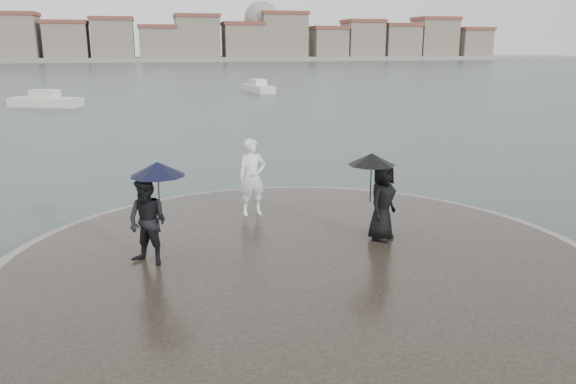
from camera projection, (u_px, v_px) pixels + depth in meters
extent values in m
plane|color=#2B3835|center=(365.00, 369.00, 8.20)|extent=(400.00, 400.00, 0.00)
cylinder|color=gray|center=(303.00, 269.00, 11.45)|extent=(12.50, 12.50, 0.32)
cylinder|color=#2D261E|center=(303.00, 268.00, 11.44)|extent=(11.90, 11.90, 0.36)
imported|color=white|center=(252.00, 177.00, 14.20)|extent=(0.75, 0.53, 1.95)
imported|color=black|center=(148.00, 222.00, 10.97)|extent=(1.07, 1.03, 1.74)
cylinder|color=black|center=(159.00, 196.00, 11.00)|extent=(0.02, 0.02, 0.90)
cone|color=black|center=(158.00, 169.00, 10.86)|extent=(1.08, 1.08, 0.28)
imported|color=black|center=(382.00, 201.00, 12.41)|extent=(1.01, 0.98, 1.75)
cylinder|color=black|center=(371.00, 182.00, 12.33)|extent=(0.02, 0.02, 0.90)
cone|color=black|center=(372.00, 159.00, 12.20)|extent=(1.04, 1.04, 0.26)
cube|color=gray|center=(159.00, 59.00, 161.27)|extent=(260.00, 20.00, 1.20)
cube|color=gray|center=(15.00, 39.00, 148.65)|extent=(12.00, 10.00, 12.00)
cube|color=brown|center=(12.00, 14.00, 147.00)|extent=(12.60, 10.60, 1.00)
cube|color=gray|center=(67.00, 43.00, 151.87)|extent=(11.00, 10.00, 10.00)
cube|color=brown|center=(65.00, 22.00, 150.47)|extent=(11.60, 10.60, 1.00)
cube|color=gray|center=(113.00, 41.00, 154.47)|extent=(11.00, 10.00, 11.00)
cube|color=brown|center=(112.00, 19.00, 152.95)|extent=(11.60, 10.60, 1.00)
cube|color=gray|center=(158.00, 45.00, 157.46)|extent=(10.00, 10.00, 9.00)
cube|color=brown|center=(157.00, 27.00, 156.19)|extent=(10.60, 10.60, 1.00)
cube|color=gray|center=(197.00, 40.00, 159.58)|extent=(12.00, 10.00, 12.00)
cube|color=brown|center=(196.00, 16.00, 157.93)|extent=(12.60, 10.60, 1.00)
cube|color=gray|center=(243.00, 43.00, 162.80)|extent=(11.00, 10.00, 10.00)
cube|color=brown|center=(242.00, 24.00, 161.40)|extent=(11.60, 10.60, 1.00)
cube|color=gray|center=(283.00, 38.00, 165.15)|extent=(13.00, 10.00, 13.00)
cube|color=brown|center=(283.00, 13.00, 163.37)|extent=(13.60, 10.60, 1.00)
cube|color=gray|center=(328.00, 45.00, 168.84)|extent=(10.00, 10.00, 9.00)
cube|color=brown|center=(328.00, 28.00, 167.57)|extent=(10.60, 10.60, 1.00)
cube|color=gray|center=(362.00, 42.00, 171.09)|extent=(11.00, 10.00, 11.00)
cube|color=brown|center=(363.00, 21.00, 169.57)|extent=(11.60, 10.60, 1.00)
cube|color=gray|center=(399.00, 44.00, 173.95)|extent=(11.00, 10.00, 10.00)
cube|color=brown|center=(400.00, 25.00, 172.56)|extent=(11.60, 10.60, 1.00)
cube|color=gray|center=(434.00, 40.00, 176.43)|extent=(12.00, 10.00, 12.00)
cube|color=brown|center=(436.00, 19.00, 174.78)|extent=(12.60, 10.60, 1.00)
cube|color=gray|center=(471.00, 45.00, 179.77)|extent=(10.00, 10.00, 9.00)
cube|color=brown|center=(472.00, 29.00, 178.50)|extent=(10.60, 10.60, 1.00)
sphere|color=gray|center=(261.00, 19.00, 164.26)|extent=(10.00, 10.00, 10.00)
cube|color=silver|center=(258.00, 90.00, 56.05)|extent=(2.54, 5.70, 0.90)
cube|color=silver|center=(258.00, 84.00, 55.90)|extent=(1.53, 2.18, 0.90)
cube|color=silver|center=(46.00, 104.00, 42.82)|extent=(5.68, 3.67, 0.90)
cube|color=silver|center=(45.00, 96.00, 42.67)|extent=(2.31, 1.90, 0.90)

